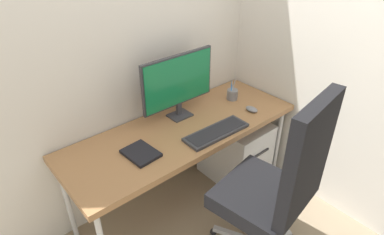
{
  "coord_description": "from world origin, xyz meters",
  "views": [
    {
      "loc": [
        -1.17,
        -1.45,
        1.92
      ],
      "look_at": [
        0.02,
        -0.06,
        0.8
      ],
      "focal_mm": 30.66,
      "sensor_mm": 36.0,
      "label": 1
    }
  ],
  "objects_px": {
    "monitor": "(178,82)",
    "notebook": "(141,153)",
    "keyboard": "(216,132)",
    "filing_cabinet": "(235,149)",
    "pen_holder": "(232,94)",
    "office_chair": "(278,185)",
    "mouse": "(252,109)"
  },
  "relations": [
    {
      "from": "monitor",
      "to": "notebook",
      "type": "bearing_deg",
      "value": -155.78
    },
    {
      "from": "notebook",
      "to": "keyboard",
      "type": "bearing_deg",
      "value": -19.29
    },
    {
      "from": "filing_cabinet",
      "to": "pen_holder",
      "type": "bearing_deg",
      "value": 77.61
    },
    {
      "from": "pen_holder",
      "to": "monitor",
      "type": "bearing_deg",
      "value": 171.01
    },
    {
      "from": "office_chair",
      "to": "pen_holder",
      "type": "xyz_separation_m",
      "value": [
        0.45,
        0.79,
        0.11
      ]
    },
    {
      "from": "pen_holder",
      "to": "mouse",
      "type": "bearing_deg",
      "value": -97.2
    },
    {
      "from": "monitor",
      "to": "mouse",
      "type": "bearing_deg",
      "value": -33.87
    },
    {
      "from": "filing_cabinet",
      "to": "keyboard",
      "type": "bearing_deg",
      "value": -156.26
    },
    {
      "from": "filing_cabinet",
      "to": "monitor",
      "type": "xyz_separation_m",
      "value": [
        -0.45,
        0.16,
        0.7
      ]
    },
    {
      "from": "mouse",
      "to": "notebook",
      "type": "height_order",
      "value": "mouse"
    },
    {
      "from": "office_chair",
      "to": "mouse",
      "type": "xyz_separation_m",
      "value": [
        0.42,
        0.57,
        0.08
      ]
    },
    {
      "from": "monitor",
      "to": "notebook",
      "type": "xyz_separation_m",
      "value": [
        -0.46,
        -0.21,
        -0.25
      ]
    },
    {
      "from": "filing_cabinet",
      "to": "pen_holder",
      "type": "relative_size",
      "value": 3.16
    },
    {
      "from": "mouse",
      "to": "notebook",
      "type": "distance_m",
      "value": 0.91
    },
    {
      "from": "filing_cabinet",
      "to": "monitor",
      "type": "bearing_deg",
      "value": 160.59
    },
    {
      "from": "keyboard",
      "to": "notebook",
      "type": "height_order",
      "value": "keyboard"
    },
    {
      "from": "monitor",
      "to": "keyboard",
      "type": "xyz_separation_m",
      "value": [
        0.04,
        -0.34,
        -0.25
      ]
    },
    {
      "from": "mouse",
      "to": "office_chair",
      "type": "bearing_deg",
      "value": -127.59
    },
    {
      "from": "filing_cabinet",
      "to": "notebook",
      "type": "distance_m",
      "value": 1.02
    },
    {
      "from": "office_chair",
      "to": "pen_holder",
      "type": "relative_size",
      "value": 7.16
    },
    {
      "from": "filing_cabinet",
      "to": "monitor",
      "type": "distance_m",
      "value": 0.85
    },
    {
      "from": "filing_cabinet",
      "to": "keyboard",
      "type": "relative_size",
      "value": 1.15
    },
    {
      "from": "notebook",
      "to": "monitor",
      "type": "bearing_deg",
      "value": 19.89
    },
    {
      "from": "keyboard",
      "to": "notebook",
      "type": "relative_size",
      "value": 2.2
    },
    {
      "from": "office_chair",
      "to": "monitor",
      "type": "bearing_deg",
      "value": 91.44
    },
    {
      "from": "monitor",
      "to": "pen_holder",
      "type": "relative_size",
      "value": 3.4
    },
    {
      "from": "notebook",
      "to": "filing_cabinet",
      "type": "bearing_deg",
      "value": -1.4
    },
    {
      "from": "notebook",
      "to": "mouse",
      "type": "bearing_deg",
      "value": -10.13
    },
    {
      "from": "keyboard",
      "to": "pen_holder",
      "type": "xyz_separation_m",
      "value": [
        0.43,
        0.27,
        0.03
      ]
    },
    {
      "from": "keyboard",
      "to": "office_chair",
      "type": "bearing_deg",
      "value": -92.33
    },
    {
      "from": "office_chair",
      "to": "mouse",
      "type": "bearing_deg",
      "value": 53.28
    },
    {
      "from": "filing_cabinet",
      "to": "pen_holder",
      "type": "height_order",
      "value": "pen_holder"
    }
  ]
}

